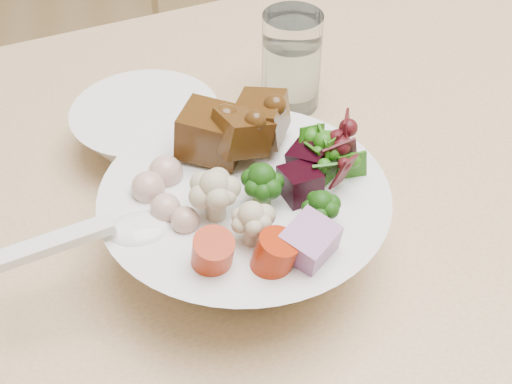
# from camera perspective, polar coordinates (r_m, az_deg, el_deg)

# --- Properties ---
(chair_far) EXTENTS (0.50, 0.50, 0.86)m
(chair_far) POSITION_cam_1_polar(r_m,az_deg,el_deg) (1.34, 2.21, 11.05)
(chair_far) COLOR tan
(chair_far) RESTS_ON ground
(food_bowl) EXTENTS (0.24, 0.24, 0.13)m
(food_bowl) POSITION_cam_1_polar(r_m,az_deg,el_deg) (0.59, -0.76, -2.01)
(food_bowl) COLOR white
(food_bowl) RESTS_ON dining_table
(soup_spoon) EXTENTS (0.14, 0.05, 0.03)m
(soup_spoon) POSITION_cam_1_polar(r_m,az_deg,el_deg) (0.55, -11.08, -3.31)
(soup_spoon) COLOR white
(soup_spoon) RESTS_ON food_bowl
(water_glass) EXTENTS (0.06, 0.06, 0.11)m
(water_glass) POSITION_cam_1_polar(r_m,az_deg,el_deg) (0.76, 2.83, 10.11)
(water_glass) COLOR white
(water_glass) RESTS_ON dining_table
(side_bowl) EXTENTS (0.15, 0.15, 0.05)m
(side_bowl) POSITION_cam_1_polar(r_m,az_deg,el_deg) (0.72, -8.73, 4.93)
(side_bowl) COLOR white
(side_bowl) RESTS_ON dining_table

